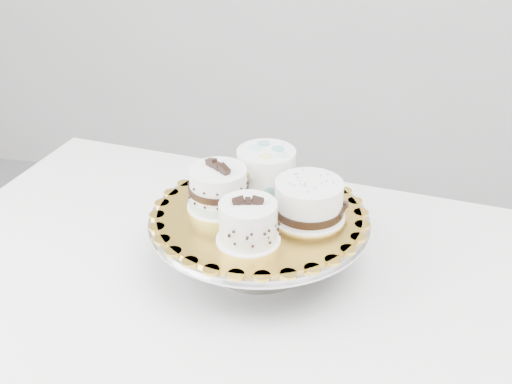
% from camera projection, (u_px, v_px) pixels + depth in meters
% --- Properties ---
extents(table, '(1.35, 1.00, 0.75)m').
position_uv_depth(table, '(245.00, 314.00, 1.16)').
color(table, white).
rests_on(table, floor).
extents(cake_stand, '(0.39, 0.39, 0.11)m').
position_uv_depth(cake_stand, '(259.00, 231.00, 1.14)').
color(cake_stand, gray).
rests_on(cake_stand, table).
extents(cake_board, '(0.41, 0.41, 0.01)m').
position_uv_depth(cake_board, '(259.00, 214.00, 1.12)').
color(cake_board, gold).
rests_on(cake_board, cake_stand).
extents(cake_swirl, '(0.11, 0.11, 0.08)m').
position_uv_depth(cake_swirl, '(248.00, 223.00, 1.03)').
color(cake_swirl, white).
rests_on(cake_swirl, cake_board).
extents(cake_banded, '(0.14, 0.14, 0.09)m').
position_uv_depth(cake_banded, '(219.00, 190.00, 1.12)').
color(cake_banded, white).
rests_on(cake_banded, cake_board).
extents(cake_dots, '(0.14, 0.14, 0.08)m').
position_uv_depth(cake_dots, '(266.00, 170.00, 1.17)').
color(cake_dots, white).
rests_on(cake_dots, cake_board).
extents(cake_ribbon, '(0.14, 0.14, 0.07)m').
position_uv_depth(cake_ribbon, '(309.00, 201.00, 1.09)').
color(cake_ribbon, white).
rests_on(cake_ribbon, cake_board).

